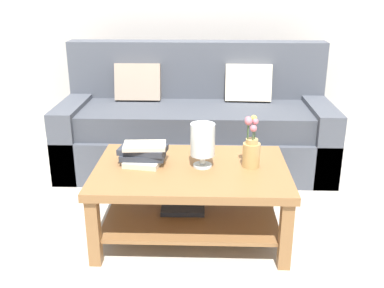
% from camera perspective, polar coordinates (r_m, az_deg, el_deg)
% --- Properties ---
extents(ground_plane, '(10.00, 10.00, 0.00)m').
position_cam_1_polar(ground_plane, '(3.31, -0.53, -8.00)').
color(ground_plane, '#B7B2A8').
extents(back_wall, '(6.40, 0.12, 2.70)m').
position_cam_1_polar(back_wall, '(4.57, 0.32, 17.46)').
color(back_wall, '#BCB7B2').
rests_on(back_wall, ground).
extents(couch, '(2.29, 0.90, 1.06)m').
position_cam_1_polar(couch, '(3.92, 0.47, 2.35)').
color(couch, '#474C56').
rests_on(couch, ground).
extents(coffee_table, '(1.20, 0.80, 0.47)m').
position_cam_1_polar(coffee_table, '(2.82, -0.13, -5.40)').
color(coffee_table, olive).
rests_on(coffee_table, ground).
extents(book_stack_main, '(0.31, 0.26, 0.13)m').
position_cam_1_polar(book_stack_main, '(2.83, -6.21, -1.21)').
color(book_stack_main, beige).
rests_on(book_stack_main, coffee_table).
extents(glass_hurricane_vase, '(0.15, 0.15, 0.28)m').
position_cam_1_polar(glass_hurricane_vase, '(2.72, 1.36, 0.36)').
color(glass_hurricane_vase, silver).
rests_on(glass_hurricane_vase, coffee_table).
extents(flower_pitcher, '(0.11, 0.11, 0.32)m').
position_cam_1_polar(flower_pitcher, '(2.77, 7.58, -0.59)').
color(flower_pitcher, tan).
rests_on(flower_pitcher, coffee_table).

